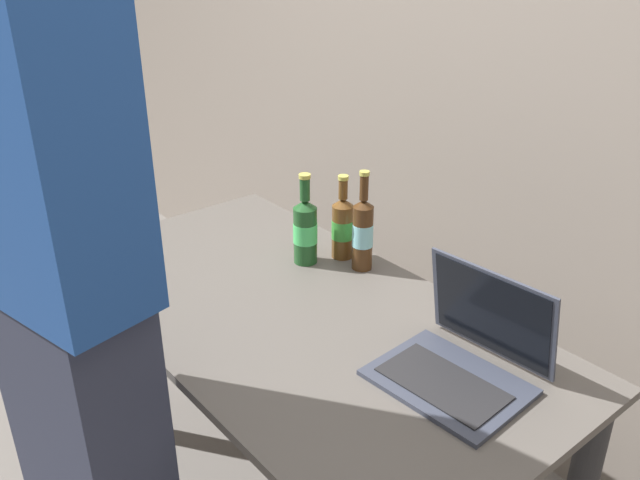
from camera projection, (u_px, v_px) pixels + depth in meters
desk at (295, 345)px, 1.85m from camera, size 1.56×0.80×0.70m
laptop at (464, 355)px, 1.51m from camera, size 0.35×0.32×0.25m
beer_bottle_green at (343, 226)px, 2.04m from camera, size 0.07×0.07×0.27m
beer_bottle_dark at (363, 232)px, 1.97m from camera, size 0.06×0.06×0.31m
beer_bottle_brown at (305, 229)px, 2.01m from camera, size 0.07×0.07×0.29m
person_figure at (65, 300)px, 1.30m from camera, size 0.42×0.33×1.90m
back_wall at (493, 55)px, 1.99m from camera, size 6.00×0.10×2.60m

